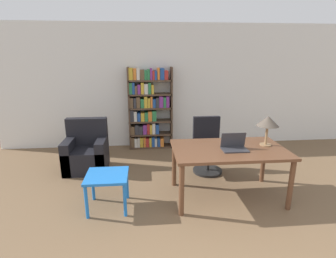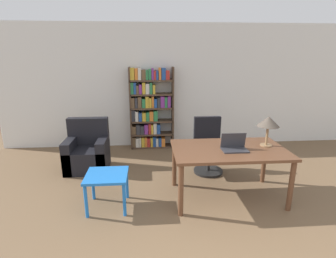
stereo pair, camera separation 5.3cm
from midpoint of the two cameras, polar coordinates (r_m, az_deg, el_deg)
wall_back at (r=5.96m, az=2.93°, el=9.21°), size 8.00×0.06×2.70m
desk at (r=3.86m, az=13.49°, el=-5.43°), size 1.60×0.95×0.76m
laptop at (r=3.77m, az=14.61°, el=-3.70°), size 0.35×0.22×0.23m
table_lamp at (r=4.01m, az=21.37°, el=1.35°), size 0.31×0.31×0.44m
office_chair at (r=4.76m, az=9.04°, el=-4.07°), size 0.52×0.52×0.98m
side_table_blue at (r=3.69m, az=-12.75°, el=-10.72°), size 0.56×0.52×0.50m
armchair at (r=5.04m, az=-16.80°, el=-5.00°), size 0.74×0.65×0.92m
bookshelf at (r=5.80m, az=-3.87°, el=4.36°), size 0.96×0.28×1.79m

